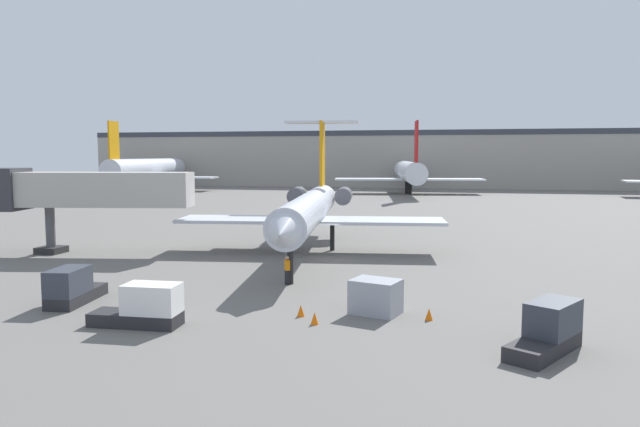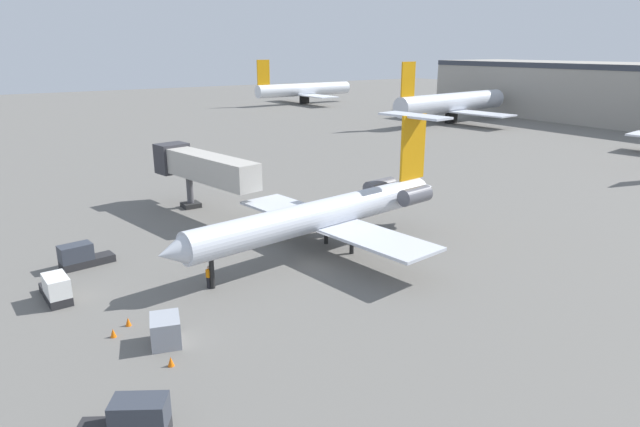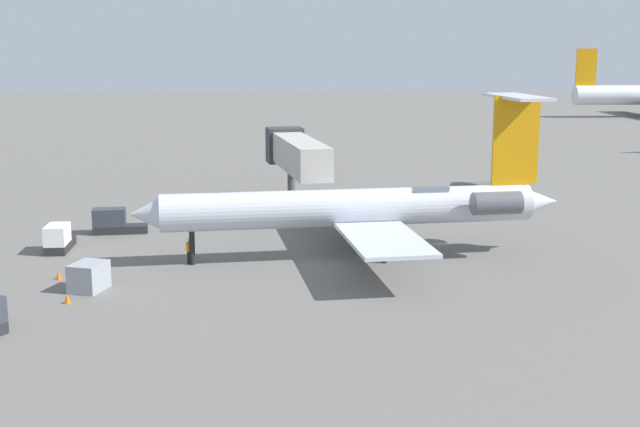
% 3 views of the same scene
% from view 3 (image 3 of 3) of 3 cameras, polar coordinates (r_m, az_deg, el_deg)
% --- Properties ---
extents(ground_plane, '(400.00, 400.00, 0.10)m').
position_cam_3_polar(ground_plane, '(55.37, 0.46, -3.39)').
color(ground_plane, '#66635E').
extents(regional_jet, '(20.81, 28.82, 10.65)m').
position_cam_3_polar(regional_jet, '(56.13, 3.09, 0.57)').
color(regional_jet, silver).
rests_on(regional_jet, ground_plane).
extents(jet_bridge, '(15.60, 5.59, 6.51)m').
position_cam_3_polar(jet_bridge, '(72.70, -1.63, 4.04)').
color(jet_bridge, '#B7B2A8').
rests_on(jet_bridge, ground_plane).
extents(ground_crew_marshaller, '(0.42, 0.48, 1.69)m').
position_cam_3_polar(ground_crew_marshaller, '(55.57, -8.73, -2.51)').
color(ground_crew_marshaller, black).
rests_on(ground_crew_marshaller, ground_plane).
extents(baggage_tug_lead, '(4.06, 1.58, 1.90)m').
position_cam_3_polar(baggage_tug_lead, '(61.04, -17.14, -1.66)').
color(baggage_tug_lead, '#262628').
rests_on(baggage_tug_lead, ground_plane).
extents(baggage_tug_trailing, '(1.85, 4.13, 1.90)m').
position_cam_3_polar(baggage_tug_trailing, '(65.67, -13.65, -0.58)').
color(baggage_tug_trailing, '#262628').
rests_on(baggage_tug_trailing, ground_plane).
extents(cargo_container_uld, '(2.58, 2.23, 1.63)m').
position_cam_3_polar(cargo_container_uld, '(50.92, -15.26, -4.11)').
color(cargo_container_uld, '#999EA8').
rests_on(cargo_container_uld, ground_plane).
extents(traffic_cone_near, '(0.36, 0.36, 0.55)m').
position_cam_3_polar(traffic_cone_near, '(53.92, -17.14, -3.96)').
color(traffic_cone_near, orange).
rests_on(traffic_cone_near, ground_plane).
extents(traffic_cone_mid, '(0.36, 0.36, 0.55)m').
position_cam_3_polar(traffic_cone_mid, '(48.86, -16.60, -5.49)').
color(traffic_cone_mid, orange).
rests_on(traffic_cone_mid, ground_plane).
extents(traffic_cone_far, '(0.36, 0.36, 0.55)m').
position_cam_3_polar(traffic_cone_far, '(54.50, -15.74, -3.72)').
color(traffic_cone_far, orange).
rests_on(traffic_cone_far, ground_plane).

